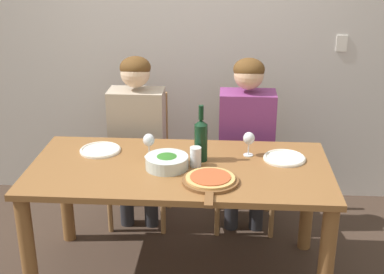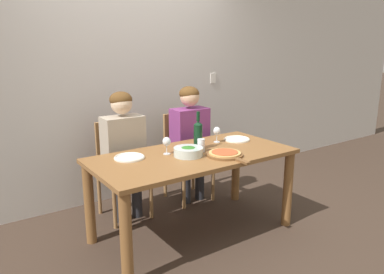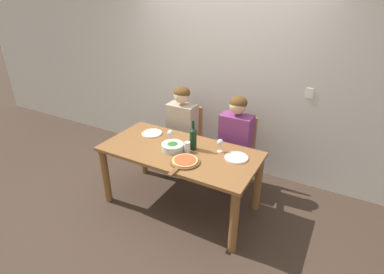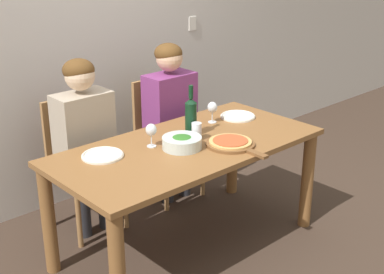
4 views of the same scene
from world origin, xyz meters
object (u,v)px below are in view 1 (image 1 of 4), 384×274
(chair_right, at_px, (245,155))
(water_tumbler, at_px, (196,157))
(dinner_plate_right, at_px, (284,158))
(wine_bottle, at_px, (201,139))
(broccoli_bowl, at_px, (167,162))
(chair_left, at_px, (141,152))
(person_woman, at_px, (137,127))
(dinner_plate_left, at_px, (100,150))
(wine_glass_right, at_px, (249,139))
(wine_glass_left, at_px, (149,141))
(pizza_on_board, at_px, (210,180))
(person_man, at_px, (247,129))

(chair_right, relative_size, water_tumbler, 8.10)
(dinner_plate_right, height_order, water_tumbler, water_tumbler)
(wine_bottle, bearing_deg, broccoli_bowl, -146.63)
(chair_left, relative_size, person_woman, 0.75)
(chair_right, xyz_separation_m, person_woman, (-0.76, -0.11, 0.24))
(dinner_plate_left, xyz_separation_m, wine_glass_right, (0.91, -0.00, 0.10))
(person_woman, height_order, wine_glass_right, person_woman)
(wine_bottle, bearing_deg, water_tumbler, -107.56)
(dinner_plate_left, height_order, dinner_plate_right, same)
(chair_left, xyz_separation_m, wine_glass_left, (0.16, -0.63, 0.34))
(wine_glass_left, xyz_separation_m, water_tumbler, (0.29, -0.11, -0.05))
(wine_bottle, relative_size, water_tumbler, 2.97)
(wine_bottle, xyz_separation_m, dinner_plate_right, (0.50, 0.04, -0.13))
(dinner_plate_right, bearing_deg, wine_glass_left, -178.53)
(wine_glass_left, bearing_deg, dinner_plate_right, 1.47)
(chair_left, xyz_separation_m, broccoli_bowl, (0.28, -0.77, 0.28))
(chair_left, height_order, pizza_on_board, chair_left)
(person_woman, xyz_separation_m, wine_bottle, (0.47, -0.54, 0.13))
(water_tumbler, bearing_deg, wine_glass_left, 159.85)
(wine_glass_right, height_order, water_tumbler, wine_glass_right)
(chair_left, relative_size, water_tumbler, 8.10)
(pizza_on_board, xyz_separation_m, wine_glass_left, (-0.38, 0.32, 0.09))
(dinner_plate_right, distance_m, water_tumbler, 0.54)
(pizza_on_board, bearing_deg, wine_bottle, 102.53)
(person_man, xyz_separation_m, wine_bottle, (-0.29, -0.54, 0.13))
(chair_left, relative_size, dinner_plate_right, 3.70)
(dinner_plate_left, xyz_separation_m, pizza_on_board, (0.70, -0.40, 0.01))
(dinner_plate_right, bearing_deg, broccoli_bowl, -166.32)
(broccoli_bowl, distance_m, water_tumbler, 0.17)
(wine_glass_right, bearing_deg, wine_bottle, -162.47)
(chair_left, xyz_separation_m, person_woman, (0.00, -0.11, 0.24))
(chair_left, relative_size, broccoli_bowl, 3.77)
(broccoli_bowl, relative_size, dinner_plate_left, 0.98)
(dinner_plate_left, bearing_deg, broccoli_bowl, -26.41)
(broccoli_bowl, bearing_deg, person_man, 54.20)
(chair_right, distance_m, water_tumbler, 0.85)
(wine_bottle, height_order, broccoli_bowl, wine_bottle)
(dinner_plate_left, relative_size, wine_glass_left, 1.67)
(broccoli_bowl, relative_size, wine_glass_left, 1.64)
(pizza_on_board, bearing_deg, dinner_plate_right, 38.69)
(chair_left, height_order, broccoli_bowl, chair_left)
(person_man, bearing_deg, dinner_plate_left, -154.17)
(broccoli_bowl, bearing_deg, wine_glass_left, 130.16)
(water_tumbler, bearing_deg, chair_left, 121.40)
(chair_left, xyz_separation_m, wine_glass_right, (0.76, -0.56, 0.34))
(broccoli_bowl, bearing_deg, dinner_plate_left, 153.59)
(chair_right, bearing_deg, pizza_on_board, -103.12)
(pizza_on_board, distance_m, wine_glass_left, 0.51)
(person_woman, bearing_deg, chair_right, 8.27)
(wine_bottle, xyz_separation_m, pizza_on_board, (0.07, -0.30, -0.12))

